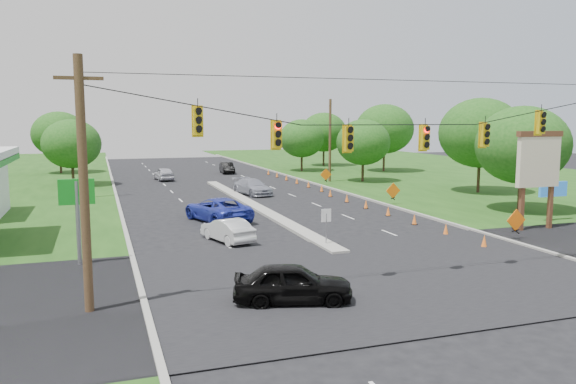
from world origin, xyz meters
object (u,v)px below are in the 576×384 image
object	(u,v)px
blue_pickup	(217,209)
pylon_sign	(540,165)
black_sedan	(293,283)
white_sedan	(227,230)

from	to	relation	value
blue_pickup	pylon_sign	bearing A→B (deg)	135.80
black_sedan	white_sedan	distance (m)	11.22
white_sedan	pylon_sign	bearing A→B (deg)	155.14
pylon_sign	white_sedan	bearing A→B (deg)	171.91
black_sedan	blue_pickup	bearing A→B (deg)	13.33
pylon_sign	black_sedan	size ratio (longest dim) A/B	1.38
black_sedan	white_sedan	xyz separation A→B (m)	(0.02, 11.22, -0.10)
pylon_sign	blue_pickup	size ratio (longest dim) A/B	1.06
black_sedan	white_sedan	size ratio (longest dim) A/B	1.11
blue_pickup	white_sedan	bearing A→B (deg)	65.71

